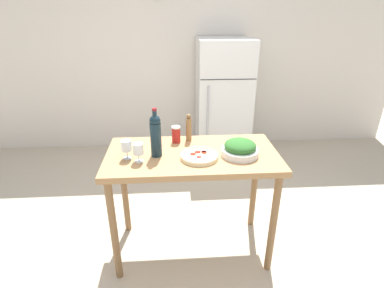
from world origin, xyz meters
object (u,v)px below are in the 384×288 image
(wine_glass_near, at_px, (138,150))
(salt_canister, at_px, (176,134))
(wine_bottle, at_px, (156,135))
(salad_bowl, at_px, (240,148))
(wine_glass_far, at_px, (126,146))
(pepper_mill, at_px, (189,128))
(refrigerator, at_px, (223,100))
(homemade_pizza, at_px, (199,156))

(wine_glass_near, xyz_separation_m, salt_canister, (0.28, 0.33, -0.03))
(wine_bottle, relative_size, salad_bowl, 1.32)
(wine_glass_far, xyz_separation_m, pepper_mill, (0.47, 0.30, 0.02))
(refrigerator, height_order, wine_glass_near, refrigerator)
(pepper_mill, bearing_deg, refrigerator, 71.23)
(wine_glass_far, height_order, salad_bowl, wine_glass_far)
(refrigerator, distance_m, salt_canister, 1.83)
(wine_bottle, distance_m, pepper_mill, 0.38)
(wine_bottle, relative_size, pepper_mill, 1.59)
(wine_bottle, relative_size, homemade_pizza, 1.31)
(homemade_pizza, bearing_deg, pepper_mill, 100.06)
(pepper_mill, bearing_deg, wine_bottle, -133.91)
(wine_glass_near, distance_m, pepper_mill, 0.52)
(wine_bottle, xyz_separation_m, wine_glass_near, (-0.12, -0.09, -0.08))
(wine_bottle, distance_m, wine_glass_near, 0.17)
(homemade_pizza, distance_m, salt_canister, 0.35)
(refrigerator, xyz_separation_m, homemade_pizza, (-0.51, -2.00, 0.15))
(wine_bottle, xyz_separation_m, homemade_pizza, (0.32, -0.07, -0.15))
(wine_bottle, xyz_separation_m, wine_glass_far, (-0.22, -0.03, -0.07))
(refrigerator, relative_size, wine_glass_far, 11.33)
(salt_canister, bearing_deg, wine_glass_far, -143.37)
(wine_glass_near, distance_m, homemade_pizza, 0.45)
(wine_glass_far, bearing_deg, salt_canister, 36.63)
(wine_bottle, height_order, wine_glass_near, wine_bottle)
(wine_glass_near, height_order, salad_bowl, wine_glass_near)
(salad_bowl, relative_size, salt_canister, 2.04)
(pepper_mill, bearing_deg, wine_glass_far, -147.65)
(salad_bowl, distance_m, homemade_pizza, 0.31)
(wine_bottle, xyz_separation_m, salad_bowl, (0.63, -0.04, -0.12))
(pepper_mill, bearing_deg, homemade_pizza, -79.94)
(wine_glass_near, distance_m, wine_glass_far, 0.11)
(refrigerator, xyz_separation_m, wine_bottle, (-0.82, -1.93, 0.31))
(wine_bottle, bearing_deg, wine_glass_near, -144.82)
(wine_glass_near, height_order, pepper_mill, pepper_mill)
(wine_glass_far, bearing_deg, pepper_mill, 32.35)
(wine_glass_near, relative_size, salt_canister, 1.03)
(wine_glass_near, xyz_separation_m, wine_glass_far, (-0.09, 0.06, 0.00))
(wine_glass_far, distance_m, pepper_mill, 0.56)
(pepper_mill, bearing_deg, salt_canister, -165.93)
(refrigerator, bearing_deg, wine_bottle, -113.08)
(refrigerator, xyz_separation_m, wine_glass_far, (-1.04, -1.97, 0.23))
(wine_bottle, bearing_deg, refrigerator, 66.92)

